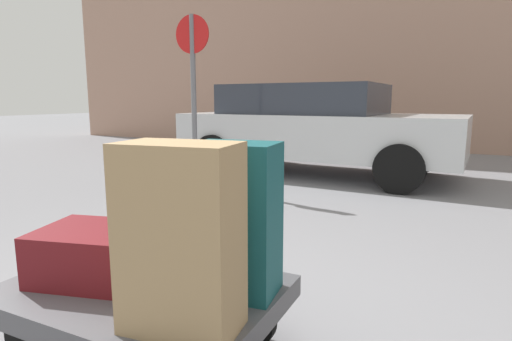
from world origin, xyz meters
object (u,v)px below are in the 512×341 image
(suitcase_teal_rear_right, at_px, (236,219))
(suitcase_tan_center, at_px, (181,239))
(suitcase_maroon_front_left, at_px, (97,253))
(no_parking_sign, at_px, (193,82))
(luggage_cart, at_px, (143,300))
(parked_car, at_px, (315,127))

(suitcase_teal_rear_right, height_order, suitcase_tan_center, suitcase_tan_center)
(suitcase_maroon_front_left, relative_size, suitcase_tan_center, 0.75)
(suitcase_maroon_front_left, bearing_deg, no_parking_sign, 102.70)
(luggage_cart, xyz_separation_m, suitcase_maroon_front_left, (-0.25, -0.02, 0.19))
(suitcase_tan_center, xyz_separation_m, no_parking_sign, (-2.35, 3.57, 0.73))
(luggage_cart, relative_size, suitcase_maroon_front_left, 2.36)
(no_parking_sign, bearing_deg, suitcase_teal_rear_right, -53.47)
(suitcase_tan_center, distance_m, no_parking_sign, 4.33)
(suitcase_maroon_front_left, xyz_separation_m, parked_car, (-0.55, 5.04, 0.30))
(suitcase_maroon_front_left, bearing_deg, parked_car, 81.94)
(suitcase_teal_rear_right, relative_size, suitcase_tan_center, 0.95)
(suitcase_tan_center, distance_m, parked_car, 5.37)
(suitcase_teal_rear_right, height_order, no_parking_sign, no_parking_sign)
(suitcase_tan_center, bearing_deg, suitcase_teal_rear_right, 77.88)
(suitcase_maroon_front_left, distance_m, parked_car, 5.08)
(luggage_cart, relative_size, suitcase_teal_rear_right, 1.86)
(luggage_cart, height_order, no_parking_sign, no_parking_sign)
(luggage_cart, xyz_separation_m, no_parking_sign, (-1.97, 3.36, 1.15))
(suitcase_teal_rear_right, xyz_separation_m, no_parking_sign, (-2.38, 3.21, 0.74))
(suitcase_maroon_front_left, height_order, no_parking_sign, no_parking_sign)
(suitcase_maroon_front_left, height_order, parked_car, parked_car)
(suitcase_teal_rear_right, relative_size, parked_car, 0.15)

